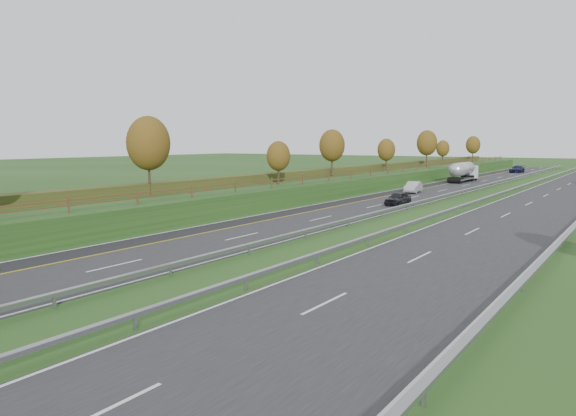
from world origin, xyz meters
name	(u,v)px	position (x,y,z in m)	size (l,w,h in m)	color
ground	(456,203)	(8.00, 55.00, 0.00)	(400.00, 400.00, 0.00)	#204117
near_carriageway	(407,196)	(0.00, 60.00, 0.02)	(10.50, 200.00, 0.04)	black
far_carriageway	(542,204)	(16.50, 60.00, 0.02)	(10.50, 200.00, 0.04)	black
hard_shoulder	(381,195)	(-3.75, 60.00, 0.02)	(3.00, 200.00, 0.04)	black
lane_markings	(455,199)	(6.40, 59.88, 0.05)	(26.75, 200.00, 0.01)	silver
embankment_left	(321,185)	(-13.00, 60.00, 1.00)	(12.00, 200.00, 2.00)	#204117
hedge_left	(310,173)	(-15.00, 60.00, 2.55)	(2.20, 180.00, 1.10)	#323D19
fence_left	(348,174)	(-8.50, 59.59, 2.73)	(0.12, 189.06, 1.20)	#422B19
median_barrier_near	(450,194)	(5.70, 60.00, 0.61)	(0.32, 200.00, 0.71)	gray
median_barrier_far	(492,196)	(10.80, 60.00, 0.61)	(0.32, 200.00, 0.71)	gray
trees_left	(312,148)	(-12.64, 56.63, 6.37)	(6.64, 164.30, 7.66)	#2D2116
road_tanker	(463,171)	(-1.43, 90.78, 1.86)	(2.40, 11.22, 3.46)	silver
car_dark_near	(398,198)	(3.00, 49.53, 0.79)	(1.76, 4.38, 1.49)	black
car_silver_mid	(413,187)	(-1.08, 65.13, 0.83)	(1.66, 4.77, 1.57)	#AFAEB3
car_small_far	(517,169)	(0.60, 127.13, 0.85)	(2.27, 5.58, 1.62)	#111436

